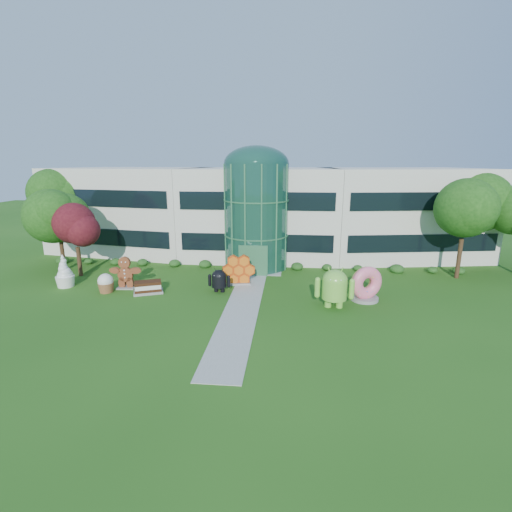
# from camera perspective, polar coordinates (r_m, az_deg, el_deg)

# --- Properties ---
(ground) EXTENTS (140.00, 140.00, 0.00)m
(ground) POSITION_cam_1_polar(r_m,az_deg,el_deg) (25.15, -2.53, -9.12)
(ground) COLOR #215114
(ground) RESTS_ON ground
(building) EXTENTS (46.00, 15.00, 9.30)m
(building) POSITION_cam_1_polar(r_m,az_deg,el_deg) (41.32, 0.84, 6.90)
(building) COLOR beige
(building) RESTS_ON ground
(atrium) EXTENTS (6.00, 6.00, 9.80)m
(atrium) POSITION_cam_1_polar(r_m,az_deg,el_deg) (35.36, 0.05, 6.04)
(atrium) COLOR #194738
(atrium) RESTS_ON ground
(walkway) EXTENTS (2.40, 20.00, 0.04)m
(walkway) POSITION_cam_1_polar(r_m,az_deg,el_deg) (26.97, -1.95, -7.40)
(walkway) COLOR #9E9E93
(walkway) RESTS_ON ground
(tree_red) EXTENTS (4.00, 4.00, 6.00)m
(tree_red) POSITION_cam_1_polar(r_m,az_deg,el_deg) (36.35, -25.81, 1.79)
(tree_red) COLOR #3F0C14
(tree_red) RESTS_ON ground
(trees_backdrop) EXTENTS (52.00, 8.00, 8.40)m
(trees_backdrop) POSITION_cam_1_polar(r_m,az_deg,el_deg) (36.45, 0.20, 5.18)
(trees_backdrop) COLOR #194812
(trees_backdrop) RESTS_ON ground
(android_green) EXTENTS (2.95, 2.05, 3.22)m
(android_green) POSITION_cam_1_polar(r_m,az_deg,el_deg) (26.51, 12.00, -4.45)
(android_green) COLOR #76C73F
(android_green) RESTS_ON ground
(android_black) EXTENTS (1.97, 1.41, 2.11)m
(android_black) POSITION_cam_1_polar(r_m,az_deg,el_deg) (29.25, -5.70, -3.55)
(android_black) COLOR black
(android_black) RESTS_ON ground
(donut) EXTENTS (2.82, 2.16, 2.64)m
(donut) POSITION_cam_1_polar(r_m,az_deg,el_deg) (28.51, 16.49, -4.01)
(donut) COLOR #F65D82
(donut) RESTS_ON ground
(gingerbread) EXTENTS (2.93, 1.26, 2.65)m
(gingerbread) POSITION_cam_1_polar(r_m,az_deg,el_deg) (31.70, -19.46, -2.40)
(gingerbread) COLOR maroon
(gingerbread) RESTS_ON ground
(ice_cream_sandwich) EXTENTS (2.46, 1.84, 0.98)m
(ice_cream_sandwich) POSITION_cam_1_polar(r_m,az_deg,el_deg) (30.17, -16.27, -4.64)
(ice_cream_sandwich) COLOR black
(ice_cream_sandwich) RESTS_ON ground
(honeycomb) EXTENTS (3.03, 1.48, 2.28)m
(honeycomb) POSITION_cam_1_polar(r_m,az_deg,el_deg) (30.92, -2.68, -2.34)
(honeycomb) COLOR orange
(honeycomb) RESTS_ON ground
(froyo) EXTENTS (1.76, 1.76, 2.70)m
(froyo) POSITION_cam_1_polar(r_m,az_deg,el_deg) (34.06, -27.42, -2.04)
(froyo) COLOR white
(froyo) RESTS_ON ground
(cupcake) EXTENTS (1.30, 1.30, 1.52)m
(cupcake) POSITION_cam_1_polar(r_m,az_deg,el_deg) (31.43, -22.12, -3.86)
(cupcake) COLOR white
(cupcake) RESTS_ON ground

